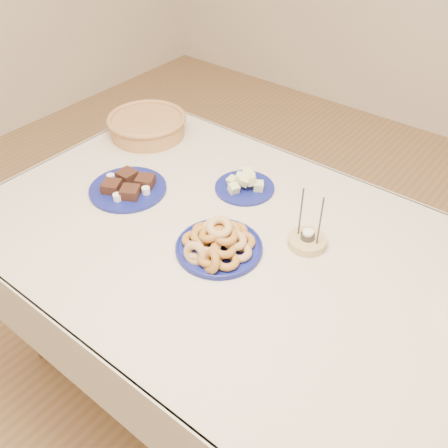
{
  "coord_description": "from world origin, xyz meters",
  "views": [
    {
      "loc": [
        0.7,
        -0.94,
        1.79
      ],
      "look_at": [
        0.0,
        -0.05,
        0.85
      ],
      "focal_mm": 40.0,
      "sensor_mm": 36.0,
      "label": 1
    }
  ],
  "objects_px": {
    "donut_platter": "(218,243)",
    "candle_holder": "(307,240)",
    "melon_plate": "(245,184)",
    "dining_table": "(233,265)",
    "brownie_plate": "(128,187)",
    "wicker_basket": "(147,125)"
  },
  "relations": [
    {
      "from": "wicker_basket",
      "to": "donut_platter",
      "type": "bearing_deg",
      "value": -28.87
    },
    {
      "from": "wicker_basket",
      "to": "candle_holder",
      "type": "distance_m",
      "value": 0.89
    },
    {
      "from": "wicker_basket",
      "to": "dining_table",
      "type": "bearing_deg",
      "value": -24.0
    },
    {
      "from": "melon_plate",
      "to": "brownie_plate",
      "type": "relative_size",
      "value": 0.74
    },
    {
      "from": "dining_table",
      "to": "candle_holder",
      "type": "distance_m",
      "value": 0.26
    },
    {
      "from": "donut_platter",
      "to": "brownie_plate",
      "type": "xyz_separation_m",
      "value": [
        -0.45,
        0.05,
        -0.02
      ]
    },
    {
      "from": "dining_table",
      "to": "brownie_plate",
      "type": "bearing_deg",
      "value": -177.33
    },
    {
      "from": "dining_table",
      "to": "melon_plate",
      "type": "height_order",
      "value": "melon_plate"
    },
    {
      "from": "brownie_plate",
      "to": "donut_platter",
      "type": "bearing_deg",
      "value": -5.91
    },
    {
      "from": "dining_table",
      "to": "donut_platter",
      "type": "bearing_deg",
      "value": -97.92
    },
    {
      "from": "melon_plate",
      "to": "dining_table",
      "type": "bearing_deg",
      "value": -60.5
    },
    {
      "from": "donut_platter",
      "to": "melon_plate",
      "type": "height_order",
      "value": "donut_platter"
    },
    {
      "from": "donut_platter",
      "to": "candle_holder",
      "type": "relative_size",
      "value": 1.42
    },
    {
      "from": "melon_plate",
      "to": "candle_holder",
      "type": "height_order",
      "value": "candle_holder"
    },
    {
      "from": "melon_plate",
      "to": "wicker_basket",
      "type": "height_order",
      "value": "wicker_basket"
    },
    {
      "from": "melon_plate",
      "to": "candle_holder",
      "type": "bearing_deg",
      "value": -19.87
    },
    {
      "from": "brownie_plate",
      "to": "candle_holder",
      "type": "bearing_deg",
      "value": 12.73
    },
    {
      "from": "dining_table",
      "to": "candle_holder",
      "type": "xyz_separation_m",
      "value": [
        0.19,
        0.12,
        0.12
      ]
    },
    {
      "from": "melon_plate",
      "to": "brownie_plate",
      "type": "distance_m",
      "value": 0.41
    },
    {
      "from": "dining_table",
      "to": "brownie_plate",
      "type": "height_order",
      "value": "brownie_plate"
    },
    {
      "from": "donut_platter",
      "to": "melon_plate",
      "type": "relative_size",
      "value": 1.09
    },
    {
      "from": "wicker_basket",
      "to": "candle_holder",
      "type": "relative_size",
      "value": 2.1
    }
  ]
}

